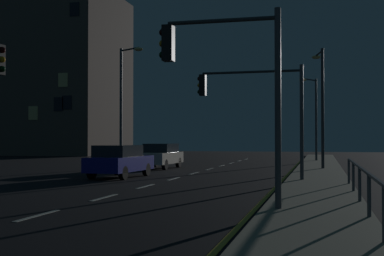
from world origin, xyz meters
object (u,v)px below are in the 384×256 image
traffic_light_mid_left (253,98)px  street_lamp_mid_block (124,96)px  street_lamp_far_end (313,110)px  car_oncoming (160,155)px  car (120,161)px  traffic_light_far_center (224,70)px  building_distant (53,75)px  street_lamp_corner (321,96)px

traffic_light_mid_left → street_lamp_mid_block: size_ratio=0.64×
street_lamp_mid_block → street_lamp_far_end: bearing=44.9°
car_oncoming → street_lamp_mid_block: bearing=-171.8°
car → street_lamp_far_end: (8.91, 19.13, 3.36)m
traffic_light_far_center → street_lamp_mid_block: street_lamp_mid_block is taller
car_oncoming → street_lamp_far_end: 15.01m
street_lamp_mid_block → building_distant: bearing=126.8°
street_lamp_corner → street_lamp_mid_block: (-12.27, -0.77, 0.18)m
traffic_light_mid_left → street_lamp_mid_block: 12.61m
car_oncoming → street_lamp_corner: size_ratio=0.63×
street_lamp_corner → traffic_light_mid_left: bearing=-107.7°
traffic_light_mid_left → traffic_light_far_center: traffic_light_far_center is taller
street_lamp_far_end → building_distant: 34.98m
traffic_light_mid_left → street_lamp_corner: bearing=72.3°
car_oncoming → building_distant: building_distant is taller
traffic_light_mid_left → street_lamp_far_end: size_ratio=0.75×
car_oncoming → traffic_light_far_center: bearing=-67.7°
street_lamp_mid_block → street_lamp_far_end: 16.45m
car → car_oncoming: same height
traffic_light_far_center → street_lamp_mid_block: bearing=118.7°
traffic_light_far_center → street_lamp_mid_block: size_ratio=0.65×
traffic_light_mid_left → car: bearing=172.3°
street_lamp_far_end → building_distant: (-31.30, 14.62, 5.50)m
car_oncoming → building_distant: size_ratio=0.23×
street_lamp_corner → street_lamp_far_end: street_lamp_corner is taller
car_oncoming → traffic_light_mid_left: traffic_light_mid_left is taller
street_lamp_mid_block → street_lamp_far_end: street_lamp_mid_block is taller
car → traffic_light_far_center: bearing=-55.9°
car → street_lamp_corner: bearing=41.0°
traffic_light_mid_left → street_lamp_far_end: 20.15m
car → street_lamp_corner: 13.14m
traffic_light_far_center → street_lamp_corner: bearing=82.6°
car_oncoming → traffic_light_far_center: (7.51, -18.32, 2.85)m
traffic_light_mid_left → street_lamp_far_end: (2.31, 20.01, 0.52)m
traffic_light_mid_left → building_distant: building_distant is taller
car_oncoming → street_lamp_mid_block: 4.46m
traffic_light_mid_left → street_lamp_corner: (2.93, 9.18, 0.77)m
car → traffic_light_far_center: size_ratio=0.89×
car_oncoming → street_lamp_mid_block: (-2.33, -0.33, 3.79)m
car_oncoming → street_lamp_corner: 10.59m
traffic_light_mid_left → street_lamp_corner: street_lamp_corner is taller
street_lamp_corner → building_distant: bearing=141.4°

